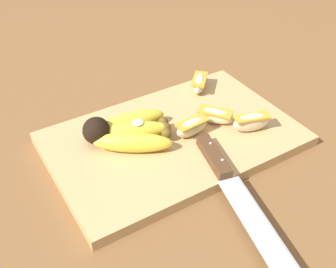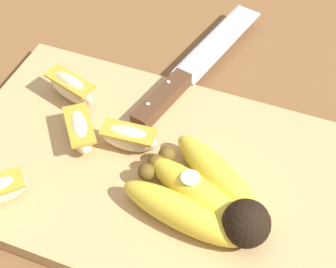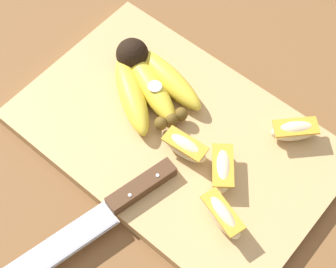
{
  "view_description": "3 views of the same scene",
  "coord_description": "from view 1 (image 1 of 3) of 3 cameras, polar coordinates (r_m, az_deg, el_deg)",
  "views": [
    {
      "loc": [
        0.33,
        0.49,
        0.48
      ],
      "look_at": [
        0.04,
        0.02,
        0.05
      ],
      "focal_mm": 43.68,
      "sensor_mm": 36.0,
      "label": 1
    },
    {
      "loc": [
        0.17,
        -0.33,
        0.49
      ],
      "look_at": [
        0.04,
        0.02,
        0.05
      ],
      "focal_mm": 57.18,
      "sensor_mm": 36.0,
      "label": 2
    },
    {
      "loc": [
        -0.22,
        0.3,
        0.67
      ],
      "look_at": [
        0.02,
        0.01,
        0.03
      ],
      "focal_mm": 58.18,
      "sensor_mm": 36.0,
      "label": 3
    }
  ],
  "objects": [
    {
      "name": "apple_wedge_near",
      "position": [
        0.76,
        6.57,
        2.59
      ],
      "size": [
        0.06,
        0.07,
        0.03
      ],
      "color": "beige",
      "rests_on": "cutting_board"
    },
    {
      "name": "cutting_board",
      "position": [
        0.74,
        0.81,
        -0.77
      ],
      "size": [
        0.44,
        0.28,
        0.02
      ],
      "primitive_type": "cube",
      "color": "tan",
      "rests_on": "ground_plane"
    },
    {
      "name": "apple_wedge_extra",
      "position": [
        0.85,
        4.39,
        7.12
      ],
      "size": [
        0.06,
        0.07,
        0.03
      ],
      "color": "beige",
      "rests_on": "cutting_board"
    },
    {
      "name": "apple_wedge_middle",
      "position": [
        0.75,
        11.55,
        1.67
      ],
      "size": [
        0.07,
        0.04,
        0.04
      ],
      "color": "beige",
      "rests_on": "cutting_board"
    },
    {
      "name": "chefs_knife",
      "position": [
        0.65,
        8.38,
        -5.86
      ],
      "size": [
        0.09,
        0.28,
        0.02
      ],
      "color": "silver",
      "rests_on": "cutting_board"
    },
    {
      "name": "ground_plane",
      "position": [
        0.76,
        2.02,
        -0.83
      ],
      "size": [
        6.0,
        6.0,
        0.0
      ],
      "primitive_type": "plane",
      "color": "brown"
    },
    {
      "name": "apple_wedge_far",
      "position": [
        0.73,
        3.37,
        1.01
      ],
      "size": [
        0.07,
        0.03,
        0.03
      ],
      "color": "beige",
      "rests_on": "cutting_board"
    },
    {
      "name": "banana_bunch",
      "position": [
        0.72,
        -5.95,
        0.39
      ],
      "size": [
        0.16,
        0.13,
        0.05
      ],
      "color": "black",
      "rests_on": "cutting_board"
    }
  ]
}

